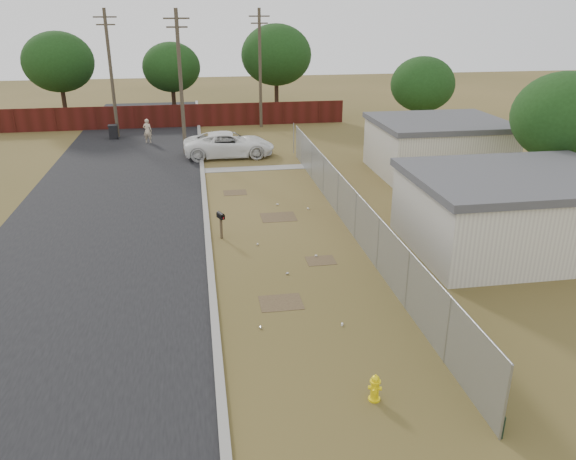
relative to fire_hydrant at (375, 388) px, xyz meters
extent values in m
plane|color=brown|center=(-0.73, 10.22, -0.35)|extent=(120.00, 120.00, 0.00)
cube|color=black|center=(-8.23, 18.22, -0.34)|extent=(9.00, 60.00, 0.02)
cube|color=gray|center=(-3.73, 18.22, -0.29)|extent=(0.25, 60.00, 0.12)
cube|color=gray|center=(-0.73, 21.72, -0.33)|extent=(6.20, 1.00, 0.03)
cylinder|color=gray|center=(2.37, -1.78, 0.65)|extent=(0.06, 0.06, 2.00)
cylinder|color=gray|center=(2.37, 1.22, 0.65)|extent=(0.06, 0.06, 2.00)
cylinder|color=gray|center=(2.37, 4.22, 0.65)|extent=(0.06, 0.06, 2.00)
cylinder|color=gray|center=(2.37, 7.22, 0.65)|extent=(0.06, 0.06, 2.00)
cylinder|color=gray|center=(2.37, 10.22, 0.65)|extent=(0.06, 0.06, 2.00)
cylinder|color=gray|center=(2.37, 13.22, 0.65)|extent=(0.06, 0.06, 2.00)
cylinder|color=gray|center=(2.37, 16.22, 0.65)|extent=(0.06, 0.06, 2.00)
cylinder|color=gray|center=(2.37, 19.22, 0.65)|extent=(0.06, 0.06, 2.00)
cylinder|color=gray|center=(2.37, 22.22, 0.65)|extent=(0.06, 0.06, 2.00)
cylinder|color=gray|center=(2.37, 25.22, 0.65)|extent=(0.06, 0.06, 2.00)
cylinder|color=gray|center=(2.37, 11.22, 1.65)|extent=(0.04, 26.00, 0.04)
cube|color=gray|center=(2.37, 11.22, 0.65)|extent=(0.01, 26.00, 2.00)
cube|color=black|center=(2.43, 11.22, -0.05)|extent=(0.03, 26.00, 0.60)
cube|color=#43120E|center=(-6.73, 35.22, 0.55)|extent=(30.00, 0.12, 1.80)
cylinder|color=#4E4334|center=(-4.73, 26.22, 4.15)|extent=(0.24, 0.24, 9.00)
cube|color=#4E4334|center=(-4.73, 26.22, 8.05)|extent=(1.60, 0.10, 0.10)
cube|color=#4E4334|center=(-4.73, 26.22, 7.55)|extent=(1.30, 0.10, 0.10)
cylinder|color=#4E4334|center=(-9.73, 32.22, 4.15)|extent=(0.24, 0.24, 9.00)
cube|color=#4E4334|center=(-9.73, 32.22, 8.05)|extent=(1.60, 0.10, 0.10)
cube|color=#4E4334|center=(-9.73, 32.22, 7.55)|extent=(1.30, 0.10, 0.10)
cylinder|color=#4E4334|center=(1.27, 34.22, 4.15)|extent=(0.24, 0.24, 9.00)
cube|color=#4E4334|center=(1.27, 34.22, 8.05)|extent=(1.60, 0.10, 0.10)
cube|color=#4E4334|center=(1.27, 34.22, 7.55)|extent=(1.30, 0.10, 0.10)
cube|color=silver|center=(8.27, 8.22, 1.05)|extent=(8.00, 6.00, 2.80)
cube|color=#46474B|center=(8.27, 8.22, 2.60)|extent=(8.32, 6.24, 0.30)
cube|color=silver|center=(9.77, 19.22, 1.05)|extent=(7.00, 6.00, 2.80)
cube|color=#46474B|center=(9.77, 19.22, 2.60)|extent=(7.28, 6.24, 0.30)
cylinder|color=#332117|center=(-14.73, 39.22, 1.30)|extent=(0.36, 0.36, 3.30)
ellipsoid|color=black|center=(-14.73, 39.22, 4.53)|extent=(5.70, 5.70, 4.84)
cylinder|color=#332117|center=(-5.73, 40.22, 1.08)|extent=(0.36, 0.36, 2.86)
ellipsoid|color=black|center=(-5.73, 40.22, 3.88)|extent=(4.94, 4.94, 4.20)
cylinder|color=#332117|center=(3.27, 39.22, 1.41)|extent=(0.36, 0.36, 3.52)
ellipsoid|color=black|center=(3.27, 39.22, 4.85)|extent=(6.08, 6.08, 5.17)
cylinder|color=#332117|center=(12.27, 28.22, 0.97)|extent=(0.36, 0.36, 2.64)
ellipsoid|color=black|center=(12.27, 28.22, 3.55)|extent=(4.56, 4.56, 3.88)
cylinder|color=#332117|center=(13.27, 13.22, 1.08)|extent=(0.36, 0.36, 2.86)
ellipsoid|color=black|center=(13.27, 13.22, 3.88)|extent=(4.94, 4.94, 4.20)
cylinder|color=yellow|center=(0.00, 0.00, -0.32)|extent=(0.37, 0.37, 0.05)
cylinder|color=yellow|center=(0.00, 0.00, -0.06)|extent=(0.26, 0.26, 0.51)
cylinder|color=yellow|center=(0.00, 0.00, 0.19)|extent=(0.34, 0.34, 0.04)
sphere|color=yellow|center=(0.00, 0.00, 0.27)|extent=(0.25, 0.25, 0.20)
cylinder|color=yellow|center=(0.00, 0.00, 0.37)|extent=(0.04, 0.04, 0.05)
cylinder|color=yellow|center=(-0.12, 0.04, 0.00)|extent=(0.11, 0.12, 0.10)
cylinder|color=yellow|center=(0.12, -0.03, 0.00)|extent=(0.11, 0.12, 0.10)
cylinder|color=yellow|center=(-0.04, -0.11, 0.00)|extent=(0.15, 0.14, 0.12)
cube|color=brown|center=(-3.16, 11.10, 0.13)|extent=(0.11, 0.11, 0.95)
cube|color=black|center=(-3.16, 11.10, 0.63)|extent=(0.34, 0.49, 0.17)
cylinder|color=black|center=(-3.16, 11.10, 0.72)|extent=(0.34, 0.49, 0.17)
cube|color=#BA0D15|center=(-3.06, 10.87, 0.63)|extent=(0.03, 0.04, 0.10)
imported|color=white|center=(-1.91, 24.94, 0.46)|extent=(5.78, 2.67, 1.61)
imported|color=beige|center=(-7.37, 29.87, 0.51)|extent=(0.71, 0.55, 1.71)
cube|color=black|center=(-9.96, 31.58, 0.14)|extent=(0.65, 0.65, 0.97)
cube|color=black|center=(-9.96, 31.58, 0.64)|extent=(0.71, 0.71, 0.08)
cylinder|color=black|center=(-9.64, 31.30, -0.25)|extent=(0.06, 0.20, 0.20)
cylinder|color=silver|center=(0.09, 3.51, -0.31)|extent=(0.10, 0.12, 0.07)
cylinder|color=silver|center=(-1.00, 7.25, -0.31)|extent=(0.12, 0.10, 0.07)
cylinder|color=silver|center=(0.37, 8.62, -0.31)|extent=(0.11, 0.08, 0.07)
cylinder|color=silver|center=(-2.39, 3.74, -0.31)|extent=(0.08, 0.11, 0.07)
cylinder|color=silver|center=(-0.23, 14.92, -0.31)|extent=(0.11, 0.09, 0.07)
cylinder|color=silver|center=(-1.76, 10.11, -0.31)|extent=(0.09, 0.11, 0.07)
cylinder|color=silver|center=(1.13, 14.07, -0.31)|extent=(0.10, 0.12, 0.07)
camera|label=1|loc=(-3.94, -10.83, 8.69)|focal=35.00mm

